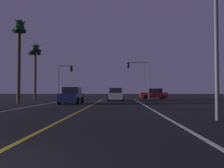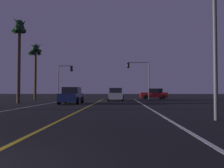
{
  "view_description": "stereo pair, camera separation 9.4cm",
  "coord_description": "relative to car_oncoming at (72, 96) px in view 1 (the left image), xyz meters",
  "views": [
    {
      "loc": [
        2.58,
        -3.43,
        1.31
      ],
      "look_at": [
        1.55,
        28.35,
        2.26
      ],
      "focal_mm": 37.14,
      "sensor_mm": 36.0,
      "label": 1
    },
    {
      "loc": [
        2.67,
        -3.43,
        1.31
      ],
      "look_at": [
        1.55,
        28.35,
        2.26
      ],
      "focal_mm": 37.14,
      "sensor_mm": 36.0,
      "label": 2
    }
  ],
  "objects": [
    {
      "name": "traffic_light_near_left",
      "position": [
        -3.79,
        13.14,
        3.14
      ],
      "size": [
        2.42,
        0.36,
        5.38
      ],
      "color": "#4C4C51",
      "rests_on": "ground"
    },
    {
      "name": "lane_edge_right",
      "position": [
        7.18,
        -6.7,
        -0.82
      ],
      "size": [
        0.16,
        38.69,
        0.01
      ],
      "primitive_type": "cube",
      "color": "silver",
      "rests_on": "ground"
    },
    {
      "name": "lane_center_divider",
      "position": [
        2.31,
        -6.7,
        -0.82
      ],
      "size": [
        0.16,
        38.69,
        0.01
      ],
      "primitive_type": "cube",
      "color": "gold",
      "rests_on": "ground"
    },
    {
      "name": "car_ahead_far",
      "position": [
        4.4,
        7.16,
        0.0
      ],
      "size": [
        2.02,
        4.3,
        1.7
      ],
      "rotation": [
        0.0,
        0.0,
        1.57
      ],
      "color": "black",
      "rests_on": "ground"
    },
    {
      "name": "traffic_light_near_right",
      "position": [
        7.9,
        13.14,
        3.54
      ],
      "size": [
        3.52,
        0.36,
        5.88
      ],
      "rotation": [
        0.0,
        0.0,
        3.14
      ],
      "color": "#4C4C51",
      "rests_on": "ground"
    },
    {
      "name": "car_oncoming",
      "position": [
        0.0,
        0.0,
        0.0
      ],
      "size": [
        2.02,
        4.3,
        1.7
      ],
      "rotation": [
        0.0,
        0.0,
        -1.57
      ],
      "color": "black",
      "rests_on": "ground"
    },
    {
      "name": "car_crossing_side",
      "position": [
        10.46,
        14.16,
        0.0
      ],
      "size": [
        4.3,
        2.02,
        1.7
      ],
      "rotation": [
        0.0,
        0.0,
        3.14
      ],
      "color": "black",
      "rests_on": "ground"
    },
    {
      "name": "palm_tree_left_mid",
      "position": [
        -5.65,
        0.34,
        6.43
      ],
      "size": [
        1.88,
        1.81,
        9.11
      ],
      "color": "#473826",
      "rests_on": "ground"
    },
    {
      "name": "lane_edge_left",
      "position": [
        -2.57,
        -6.7,
        -0.82
      ],
      "size": [
        0.16,
        38.69,
        0.01
      ],
      "primitive_type": "cube",
      "color": "silver",
      "rests_on": "ground"
    },
    {
      "name": "palm_tree_left_far",
      "position": [
        -7.32,
        9.6,
        5.93
      ],
      "size": [
        2.12,
        2.11,
        8.58
      ],
      "color": "#473826",
      "rests_on": "ground"
    }
  ]
}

